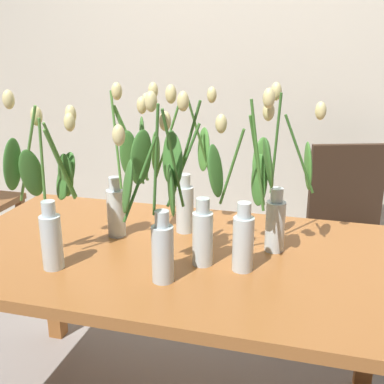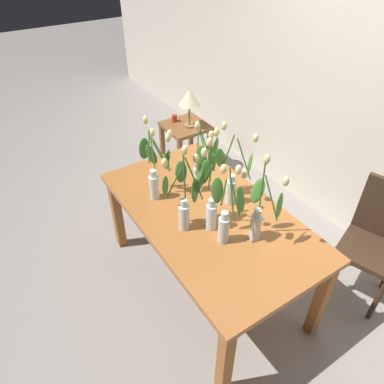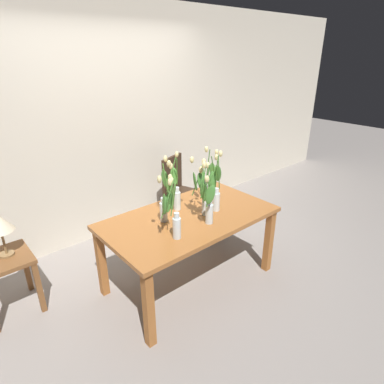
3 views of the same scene
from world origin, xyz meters
TOP-DOWN VIEW (x-y plane):
  - ground_plane at (0.00, 0.00)m, footprint 18.00×18.00m
  - room_wall_rear at (0.00, 1.46)m, footprint 9.00×0.10m
  - dining_table at (0.00, 0.00)m, footprint 1.60×0.90m
  - tulip_vase_0 at (-0.01, 0.20)m, footprint 0.23×0.23m
  - tulip_vase_1 at (0.36, 0.11)m, footprint 0.24×0.14m
  - tulip_vase_2 at (0.27, -0.06)m, footprint 0.23×0.16m
  - tulip_vase_3 at (-0.20, 0.09)m, footprint 0.17×0.19m
  - tulip_vase_4 at (0.10, -0.08)m, footprint 0.17×0.18m
  - tulip_vase_5 at (-0.35, -0.20)m, footprint 0.21×0.18m
  - tulip_vase_6 at (0.03, -0.21)m, footprint 0.17×0.27m
  - dining_chair at (0.67, 0.99)m, footprint 0.51×0.51m
  - side_table at (-1.46, 0.73)m, footprint 0.44×0.44m
  - table_lamp at (-1.41, 0.75)m, footprint 0.22×0.22m
  - pillar_candle at (-1.58, 0.67)m, footprint 0.06×0.06m

SIDE VIEW (x-z plane):
  - ground_plane at x=0.00m, z-range 0.00..0.00m
  - side_table at x=-1.46m, z-range 0.16..0.71m
  - dining_chair at x=0.67m, z-range 0.06..0.99m
  - pillar_candle at x=-1.58m, z-range 0.55..0.62m
  - dining_table at x=0.00m, z-range 0.28..1.02m
  - table_lamp at x=-1.41m, z-range 0.66..1.06m
  - tulip_vase_1 at x=0.36m, z-range 0.63..1.21m
  - tulip_vase_4 at x=0.10m, z-range 0.63..1.21m
  - tulip_vase_0 at x=-0.01m, z-range 0.64..1.21m
  - tulip_vase_2 at x=0.27m, z-range 0.66..1.24m
  - tulip_vase_3 at x=-0.20m, z-range 0.67..1.24m
  - tulip_vase_6 at x=0.03m, z-range 0.67..1.25m
  - tulip_vase_5 at x=-0.35m, z-range 0.68..1.24m
  - room_wall_rear at x=0.00m, z-range 0.00..2.70m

